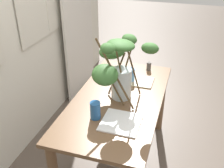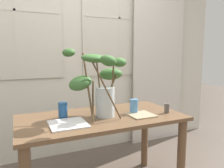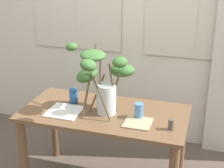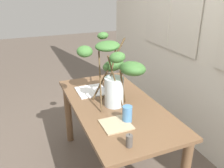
{
  "view_description": "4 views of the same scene",
  "coord_description": "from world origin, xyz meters",
  "px_view_note": "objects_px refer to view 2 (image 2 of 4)",
  "views": [
    {
      "loc": [
        -1.82,
        -0.51,
        1.94
      ],
      "look_at": [
        -0.04,
        0.04,
        0.89
      ],
      "focal_mm": 42.97,
      "sensor_mm": 36.0,
      "label": 1
    },
    {
      "loc": [
        -0.67,
        -1.69,
        1.27
      ],
      "look_at": [
        0.1,
        0.01,
        1.01
      ],
      "focal_mm": 34.49,
      "sensor_mm": 36.0,
      "label": 2
    },
    {
      "loc": [
        0.82,
        -2.42,
        1.99
      ],
      "look_at": [
        0.09,
        -0.07,
        1.02
      ],
      "focal_mm": 53.46,
      "sensor_mm": 36.0,
      "label": 3
    },
    {
      "loc": [
        1.68,
        -0.72,
        1.7
      ],
      "look_at": [
        0.1,
        -0.07,
        0.98
      ],
      "focal_mm": 37.55,
      "sensor_mm": 36.0,
      "label": 4
    }
  ],
  "objects_px": {
    "dining_table": "(102,132)",
    "plate_square_left": "(68,124)",
    "drinking_glass_blue_right": "(134,106)",
    "pillar_candle": "(167,108)",
    "plate_square_right": "(141,115)",
    "vase_with_branches": "(101,83)",
    "drinking_glass_blue_left": "(63,110)"
  },
  "relations": [
    {
      "from": "vase_with_branches",
      "to": "pillar_candle",
      "type": "relative_size",
      "value": 6.24
    },
    {
      "from": "pillar_candle",
      "to": "vase_with_branches",
      "type": "bearing_deg",
      "value": 165.7
    },
    {
      "from": "dining_table",
      "to": "plate_square_right",
      "type": "distance_m",
      "value": 0.37
    },
    {
      "from": "vase_with_branches",
      "to": "pillar_candle",
      "type": "distance_m",
      "value": 0.66
    },
    {
      "from": "drinking_glass_blue_right",
      "to": "pillar_candle",
      "type": "relative_size",
      "value": 1.3
    },
    {
      "from": "drinking_glass_blue_right",
      "to": "plate_square_left",
      "type": "relative_size",
      "value": 0.46
    },
    {
      "from": "plate_square_left",
      "to": "pillar_candle",
      "type": "bearing_deg",
      "value": -2.3
    },
    {
      "from": "drinking_glass_blue_left",
      "to": "vase_with_branches",
      "type": "bearing_deg",
      "value": -14.73
    },
    {
      "from": "drinking_glass_blue_left",
      "to": "plate_square_left",
      "type": "xyz_separation_m",
      "value": [
        -0.0,
        -0.2,
        -0.06
      ]
    },
    {
      "from": "plate_square_left",
      "to": "plate_square_right",
      "type": "distance_m",
      "value": 0.64
    },
    {
      "from": "vase_with_branches",
      "to": "plate_square_right",
      "type": "distance_m",
      "value": 0.45
    },
    {
      "from": "drinking_glass_blue_left",
      "to": "plate_square_right",
      "type": "height_order",
      "value": "drinking_glass_blue_left"
    },
    {
      "from": "drinking_glass_blue_left",
      "to": "pillar_candle",
      "type": "bearing_deg",
      "value": -14.45
    },
    {
      "from": "pillar_candle",
      "to": "plate_square_left",
      "type": "bearing_deg",
      "value": 177.7
    },
    {
      "from": "drinking_glass_blue_right",
      "to": "pillar_candle",
      "type": "xyz_separation_m",
      "value": [
        0.28,
        -0.12,
        -0.02
      ]
    },
    {
      "from": "dining_table",
      "to": "vase_with_branches",
      "type": "bearing_deg",
      "value": 152.35
    },
    {
      "from": "dining_table",
      "to": "drinking_glass_blue_right",
      "type": "relative_size",
      "value": 11.03
    },
    {
      "from": "dining_table",
      "to": "drinking_glass_blue_left",
      "type": "relative_size",
      "value": 10.43
    },
    {
      "from": "dining_table",
      "to": "vase_with_branches",
      "type": "relative_size",
      "value": 2.3
    },
    {
      "from": "plate_square_right",
      "to": "drinking_glass_blue_right",
      "type": "bearing_deg",
      "value": 99.05
    },
    {
      "from": "plate_square_left",
      "to": "drinking_glass_blue_right",
      "type": "bearing_deg",
      "value": 7.6
    },
    {
      "from": "drinking_glass_blue_left",
      "to": "pillar_candle",
      "type": "distance_m",
      "value": 0.93
    },
    {
      "from": "vase_with_branches",
      "to": "pillar_candle",
      "type": "xyz_separation_m",
      "value": [
        0.59,
        -0.15,
        -0.25
      ]
    },
    {
      "from": "dining_table",
      "to": "plate_square_left",
      "type": "relative_size",
      "value": 5.06
    },
    {
      "from": "plate_square_left",
      "to": "pillar_candle",
      "type": "distance_m",
      "value": 0.9
    },
    {
      "from": "pillar_candle",
      "to": "drinking_glass_blue_right",
      "type": "bearing_deg",
      "value": 156.64
    },
    {
      "from": "plate_square_left",
      "to": "plate_square_right",
      "type": "height_order",
      "value": "same"
    },
    {
      "from": "plate_square_right",
      "to": "pillar_candle",
      "type": "bearing_deg",
      "value": -4.55
    },
    {
      "from": "drinking_glass_blue_left",
      "to": "plate_square_left",
      "type": "bearing_deg",
      "value": -90.93
    },
    {
      "from": "drinking_glass_blue_left",
      "to": "drinking_glass_blue_right",
      "type": "distance_m",
      "value": 0.63
    },
    {
      "from": "drinking_glass_blue_left",
      "to": "plate_square_right",
      "type": "xyz_separation_m",
      "value": [
        0.64,
        -0.21,
        -0.06
      ]
    },
    {
      "from": "drinking_glass_blue_left",
      "to": "plate_square_left",
      "type": "height_order",
      "value": "drinking_glass_blue_left"
    }
  ]
}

